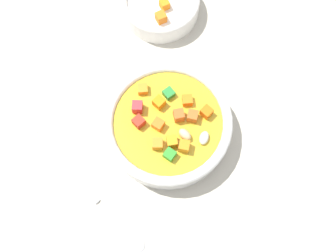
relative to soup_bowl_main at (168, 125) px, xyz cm
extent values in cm
cube|color=#BAB2A0|center=(0.00, -0.01, -3.51)|extent=(140.00, 140.00, 2.00)
cylinder|color=white|center=(0.00, -0.01, -0.74)|extent=(16.90, 16.90, 3.54)
torus|color=white|center=(0.00, -0.01, 1.43)|extent=(17.21, 17.21, 1.33)
cylinder|color=gold|center=(0.00, -0.01, 1.23)|extent=(14.50, 14.50, 0.40)
cube|color=orange|center=(1.26, 3.88, 2.23)|extent=(1.82, 1.82, 1.59)
cube|color=orange|center=(-4.24, 3.00, 2.11)|extent=(1.37, 1.37, 1.35)
cube|color=orange|center=(-3.85, -0.13, 1.97)|extent=(1.88, 1.88, 1.06)
cube|color=#DC5A21|center=(-1.41, 0.62, 2.22)|extent=(1.85, 1.85, 1.57)
cube|color=green|center=(3.28, 3.22, 2.05)|extent=(1.46, 1.46, 1.23)
ellipsoid|color=beige|center=(-1.36, 5.03, 1.87)|extent=(2.18, 1.85, 0.87)
cube|color=orange|center=(3.28, 1.14, 2.12)|extent=(1.87, 1.87, 1.37)
cube|color=orange|center=(1.84, 2.30, 2.16)|extent=(1.86, 1.86, 1.46)
cube|color=orange|center=(-1.03, -2.56, 2.13)|extent=(1.37, 1.37, 1.40)
cube|color=orange|center=(-1.07, -5.57, 1.92)|extent=(1.88, 1.88, 0.98)
cube|color=red|center=(1.36, -4.20, 2.23)|extent=(1.87, 1.87, 1.59)
cube|color=#278532|center=(-2.95, -2.53, 1.92)|extent=(1.55, 1.55, 0.98)
cube|color=red|center=(2.73, -2.71, 2.11)|extent=(1.44, 1.44, 1.36)
cube|color=#D66023|center=(-2.56, 2.02, 2.15)|extent=(1.81, 1.81, 1.44)
cube|color=orange|center=(1.28, -0.57, 2.09)|extent=(1.52, 1.52, 1.30)
ellipsoid|color=beige|center=(-0.47, 2.92, 2.06)|extent=(1.33, 1.95, 1.26)
cylinder|color=silver|center=(13.39, -7.05, -2.09)|extent=(1.56, 13.65, 0.84)
ellipsoid|color=silver|center=(14.13, 6.87, -2.12)|extent=(2.20, 3.25, 0.78)
cylinder|color=white|center=(-14.09, -14.23, -1.13)|extent=(11.96, 11.96, 2.76)
cube|color=orange|center=(-13.58, -12.92, 0.90)|extent=(1.68, 1.68, 1.29)
cube|color=orange|center=(-11.53, -11.78, 0.96)|extent=(1.85, 1.85, 1.42)
camera|label=1|loc=(11.76, 10.55, 47.78)|focal=39.58mm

